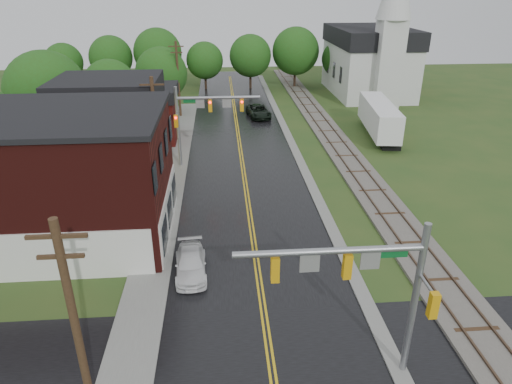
{
  "coord_description": "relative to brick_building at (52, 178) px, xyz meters",
  "views": [
    {
      "loc": [
        -1.85,
        -12.09,
        15.22
      ],
      "look_at": [
        0.16,
        13.25,
        3.5
      ],
      "focal_mm": 32.0,
      "sensor_mm": 36.0,
      "label": 1
    }
  ],
  "objects": [
    {
      "name": "traffic_signal_far",
      "position": [
        9.01,
        12.0,
        0.82
      ],
      "size": [
        7.34,
        0.43,
        7.2
      ],
      "color": "gray",
      "rests_on": "ground"
    },
    {
      "name": "utility_pole_a",
      "position": [
        5.68,
        -15.0,
        0.57
      ],
      "size": [
        1.8,
        0.28,
        9.0
      ],
      "color": "#382616",
      "rests_on": "ground"
    },
    {
      "name": "traffic_signal_near",
      "position": [
        15.96,
        -13.0,
        0.82
      ],
      "size": [
        7.34,
        0.3,
        7.2
      ],
      "color": "gray",
      "rests_on": "ground"
    },
    {
      "name": "cross_road",
      "position": [
        12.48,
        -13.0,
        -4.15
      ],
      "size": [
        60.0,
        9.0,
        0.02
      ],
      "primitive_type": "cube",
      "color": "black",
      "rests_on": "ground"
    },
    {
      "name": "suv_dark",
      "position": [
        15.31,
        27.9,
        -3.42
      ],
      "size": [
        3.08,
        5.51,
        1.46
      ],
      "primitive_type": "imported",
      "rotation": [
        0.0,
        0.0,
        0.13
      ],
      "color": "black",
      "rests_on": "ground"
    },
    {
      "name": "pickup_white",
      "position": [
        8.66,
        -5.0,
        -3.53
      ],
      "size": [
        1.99,
        4.35,
        1.23
      ],
      "primitive_type": "imported",
      "rotation": [
        0.0,
        0.0,
        0.06
      ],
      "color": "white",
      "rests_on": "ground"
    },
    {
      "name": "railroad",
      "position": [
        22.48,
        20.0,
        -4.05
      ],
      "size": [
        3.2,
        80.0,
        0.3
      ],
      "color": "#59544C",
      "rests_on": "ground"
    },
    {
      "name": "semi_trailer",
      "position": [
        27.51,
        19.19,
        -1.98
      ],
      "size": [
        3.78,
        11.53,
        3.63
      ],
      "color": "black",
      "rests_on": "ground"
    },
    {
      "name": "sidewalk_left",
      "position": [
        6.28,
        10.0,
        -4.15
      ],
      "size": [
        2.4,
        50.0,
        0.12
      ],
      "primitive_type": "cube",
      "color": "gray",
      "rests_on": "ground"
    },
    {
      "name": "tree_left_e",
      "position": [
        3.64,
        30.9,
        0.66
      ],
      "size": [
        6.4,
        6.4,
        8.16
      ],
      "color": "black",
      "rests_on": "ground"
    },
    {
      "name": "main_road",
      "position": [
        12.48,
        15.0,
        -4.15
      ],
      "size": [
        10.0,
        90.0,
        0.02
      ],
      "primitive_type": "cube",
      "color": "black",
      "rests_on": "ground"
    },
    {
      "name": "darkred_building",
      "position": [
        2.48,
        20.0,
        -1.95
      ],
      "size": [
        7.0,
        6.0,
        4.4
      ],
      "primitive_type": "cube",
      "color": "#3F0F0C",
      "rests_on": "ground"
    },
    {
      "name": "utility_pole_b",
      "position": [
        5.68,
        7.0,
        0.57
      ],
      "size": [
        1.8,
        0.28,
        9.0
      ],
      "color": "#382616",
      "rests_on": "ground"
    },
    {
      "name": "utility_pole_c",
      "position": [
        5.68,
        29.0,
        0.57
      ],
      "size": [
        1.8,
        0.28,
        9.0
      ],
      "color": "#382616",
      "rests_on": "ground"
    },
    {
      "name": "tree_left_b",
      "position": [
        -5.36,
        16.9,
        1.57
      ],
      "size": [
        7.6,
        7.6,
        9.69
      ],
      "color": "black",
      "rests_on": "ground"
    },
    {
      "name": "tree_left_c",
      "position": [
        -1.36,
        24.9,
        0.36
      ],
      "size": [
        6.0,
        6.0,
        7.65
      ],
      "color": "black",
      "rests_on": "ground"
    },
    {
      "name": "curb_right",
      "position": [
        17.88,
        20.0,
        -4.15
      ],
      "size": [
        0.8,
        70.0,
        0.12
      ],
      "primitive_type": "cube",
      "color": "gray",
      "rests_on": "ground"
    },
    {
      "name": "church",
      "position": [
        32.48,
        38.74,
        1.68
      ],
      "size": [
        10.4,
        18.4,
        20.0
      ],
      "color": "silver",
      "rests_on": "ground"
    },
    {
      "name": "brick_building",
      "position": [
        0.0,
        0.0,
        0.0
      ],
      "size": [
        14.3,
        10.3,
        8.3
      ],
      "color": "#41100D",
      "rests_on": "ground"
    },
    {
      "name": "yellow_house",
      "position": [
        1.48,
        11.0,
        -0.95
      ],
      "size": [
        8.0,
        7.0,
        6.4
      ],
      "primitive_type": "cube",
      "color": "tan",
      "rests_on": "ground"
    }
  ]
}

